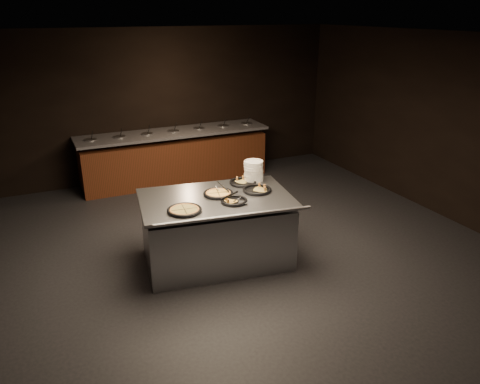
{
  "coord_description": "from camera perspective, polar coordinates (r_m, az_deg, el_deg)",
  "views": [
    {
      "loc": [
        -2.52,
        -4.96,
        3.2
      ],
      "look_at": [
        -0.1,
        0.3,
        0.93
      ],
      "focal_mm": 35.0,
      "sensor_mm": 36.0,
      "label": 1
    }
  ],
  "objects": [
    {
      "name": "server_left",
      "position": [
        6.17,
        -2.42,
        0.54
      ],
      "size": [
        0.22,
        0.27,
        0.16
      ],
      "rotation": [
        0.0,
        0.0,
        2.27
      ],
      "color": "#A8AAAF",
      "rests_on": "serving_counter"
    },
    {
      "name": "serving_counter",
      "position": [
        6.25,
        -2.88,
        -4.78
      ],
      "size": [
        2.1,
        1.52,
        0.93
      ],
      "rotation": [
        0.0,
        0.0,
        -0.15
      ],
      "color": "#A8AAAF",
      "rests_on": "ground"
    },
    {
      "name": "pan_cheese_slices_a",
      "position": [
        6.51,
        0.35,
        1.2
      ],
      "size": [
        0.38,
        0.38,
        0.04
      ],
      "rotation": [
        0.0,
        0.0,
        1.04
      ],
      "color": "black",
      "rests_on": "serving_counter"
    },
    {
      "name": "pan_cheese_slices_b",
      "position": [
        5.88,
        -0.73,
        -1.07
      ],
      "size": [
        0.34,
        0.34,
        0.04
      ],
      "rotation": [
        0.0,
        0.0,
        2.64
      ],
      "color": "black",
      "rests_on": "serving_counter"
    },
    {
      "name": "pan_veggie_whole",
      "position": [
        5.65,
        -6.8,
        -2.19
      ],
      "size": [
        0.42,
        0.42,
        0.04
      ],
      "rotation": [
        0.0,
        0.0,
        -0.11
      ],
      "color": "black",
      "rests_on": "serving_counter"
    },
    {
      "name": "pan_veggie_slices",
      "position": [
        6.24,
        2.1,
        0.28
      ],
      "size": [
        0.39,
        0.39,
        0.04
      ],
      "rotation": [
        0.0,
        0.0,
        -0.87
      ],
      "color": "black",
      "rests_on": "serving_counter"
    },
    {
      "name": "pan_cheese_whole",
      "position": [
        6.12,
        -2.67,
        -0.17
      ],
      "size": [
        0.39,
        0.39,
        0.04
      ],
      "rotation": [
        0.0,
        0.0,
        -0.23
      ],
      "color": "black",
      "rests_on": "serving_counter"
    },
    {
      "name": "plate_stack",
      "position": [
        6.6,
        1.66,
        2.59
      ],
      "size": [
        0.27,
        0.27,
        0.28
      ],
      "primitive_type": "cylinder",
      "color": "silver",
      "rests_on": "serving_counter"
    },
    {
      "name": "server_right",
      "position": [
        5.82,
        -0.8,
        -0.67
      ],
      "size": [
        0.31,
        0.23,
        0.17
      ],
      "rotation": [
        0.0,
        0.0,
        -0.52
      ],
      "color": "#A8AAAF",
      "rests_on": "serving_counter"
    },
    {
      "name": "salad_bar",
      "position": [
        9.3,
        -7.88,
        3.95
      ],
      "size": [
        3.7,
        0.83,
        1.18
      ],
      "color": "#5F2516",
      "rests_on": "ground"
    },
    {
      "name": "room",
      "position": [
        5.83,
        2.11,
        3.95
      ],
      "size": [
        7.02,
        8.02,
        2.92
      ],
      "color": "black",
      "rests_on": "ground"
    }
  ]
}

